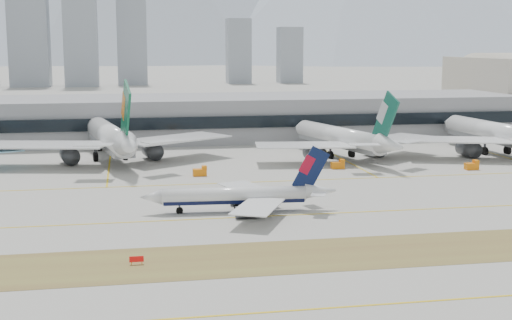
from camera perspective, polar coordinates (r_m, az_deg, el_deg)
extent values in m
plane|color=#9C9A92|center=(146.75, 2.58, -3.97)|extent=(3000.00, 3000.00, 0.00)
cube|color=brown|center=(116.85, 6.14, -7.48)|extent=(360.00, 18.00, 0.06)
cube|color=yellow|center=(142.01, 3.03, -4.41)|extent=(360.00, 0.45, 0.04)
cube|color=yellow|center=(96.20, 10.13, -11.29)|extent=(360.00, 0.45, 0.04)
cube|color=yellow|center=(175.45, 0.37, -1.76)|extent=(360.00, 0.45, 0.04)
cylinder|color=white|center=(143.80, -1.76, -2.82)|extent=(29.12, 4.94, 3.17)
cube|color=black|center=(143.99, -1.76, -3.15)|extent=(28.51, 4.43, 1.43)
cone|color=white|center=(143.30, -8.44, -2.96)|extent=(4.61, 3.43, 3.17)
cone|color=white|center=(146.35, 5.17, -2.48)|extent=(6.62, 3.56, 3.17)
cube|color=white|center=(152.82, -0.67, -2.27)|extent=(11.74, 17.08, 0.19)
cube|color=white|center=(150.01, 4.39, -2.08)|extent=(3.84, 5.00, 0.13)
cylinder|color=#3F4247|center=(150.17, -1.16, -3.16)|extent=(4.97, 2.67, 2.38)
cube|color=#3F4247|center=(149.97, -1.16, -2.80)|extent=(2.02, 0.36, 1.11)
cube|color=white|center=(135.77, 0.15, -3.74)|extent=(13.19, 17.18, 0.19)
cube|color=white|center=(142.11, 5.04, -2.73)|extent=(4.25, 5.16, 0.13)
cylinder|color=#3F4247|center=(138.81, -0.67, -4.19)|extent=(4.97, 2.67, 2.38)
cube|color=#3F4247|center=(138.59, -0.67, -3.81)|extent=(2.02, 0.36, 1.11)
cube|color=#0A1640|center=(145.11, 4.41, -0.79)|extent=(7.83, 0.76, 9.92)
cube|color=#AC0B27|center=(144.77, 4.11, -0.38)|extent=(3.55, 0.56, 4.25)
cylinder|color=#3F4247|center=(143.81, -6.14, -3.90)|extent=(0.38, 0.38, 1.90)
cylinder|color=black|center=(143.90, -6.14, -4.05)|extent=(1.46, 0.64, 1.43)
cylinder|color=#3F4247|center=(142.43, -1.36, -3.98)|extent=(0.38, 0.38, 1.90)
cylinder|color=black|center=(142.52, -1.36, -4.13)|extent=(1.46, 0.64, 1.43)
cylinder|color=#3F4247|center=(146.42, -1.52, -3.61)|extent=(0.38, 0.38, 1.90)
cylinder|color=black|center=(146.51, -1.51, -3.76)|extent=(1.46, 0.64, 1.43)
cylinder|color=white|center=(212.61, -11.68, 1.97)|extent=(15.58, 50.26, 6.60)
cube|color=slate|center=(212.85, -11.66, 1.48)|extent=(14.43, 49.10, 2.97)
cone|color=white|center=(240.85, -12.80, 2.76)|extent=(7.88, 8.70, 6.60)
cone|color=white|center=(182.74, -10.12, 1.10)|extent=(8.51, 12.10, 6.60)
cube|color=white|center=(209.24, -6.52, 1.71)|extent=(34.52, 29.26, 0.40)
cube|color=white|center=(186.45, -7.65, 1.48)|extent=(10.43, 8.67, 0.26)
cylinder|color=#3F4247|center=(211.55, -8.28, 0.76)|extent=(6.38, 9.08, 4.95)
cube|color=#3F4247|center=(211.27, -8.30, 1.29)|extent=(1.12, 3.50, 2.31)
cube|color=white|center=(203.40, -16.28, 1.18)|extent=(33.94, 20.54, 0.40)
cube|color=white|center=(183.32, -12.88, 1.20)|extent=(9.79, 6.01, 0.26)
cylinder|color=#3F4247|center=(207.72, -14.68, 0.40)|extent=(6.38, 9.08, 4.95)
cube|color=#3F4247|center=(207.43, -14.71, 0.94)|extent=(1.12, 3.50, 2.31)
cube|color=#0C5837|center=(185.20, -10.39, 3.65)|extent=(3.10, 13.68, 17.70)
cube|color=#C65F0B|center=(186.38, -10.49, 4.27)|extent=(1.85, 6.25, 7.57)
cylinder|color=#3F4247|center=(231.88, -12.40, 1.22)|extent=(0.79, 0.79, 3.96)
cylinder|color=black|center=(231.99, -12.40, 1.02)|extent=(1.68, 3.13, 2.97)
cylinder|color=#3F4247|center=(211.34, -12.71, 0.44)|extent=(0.79, 0.79, 3.96)
cylinder|color=black|center=(211.46, -12.71, 0.22)|extent=(1.68, 3.13, 2.97)
cylinder|color=#3F4247|center=(212.71, -10.43, 0.57)|extent=(0.79, 0.79, 3.96)
cylinder|color=black|center=(212.83, -10.42, 0.35)|extent=(1.68, 3.13, 2.97)
cylinder|color=white|center=(214.22, 6.67, 1.88)|extent=(16.20, 43.06, 5.69)
cube|color=slate|center=(214.43, 6.67, 1.46)|extent=(15.16, 42.02, 2.56)
cone|color=white|center=(235.53, 3.52, 2.59)|extent=(7.14, 7.78, 5.69)
cone|color=white|center=(192.44, 10.77, 1.16)|extent=(7.88, 10.67, 5.69)
cube|color=white|center=(217.60, 10.99, 1.66)|extent=(29.40, 26.27, 0.34)
cube|color=white|center=(198.17, 12.21, 1.47)|extent=(8.96, 7.80, 0.23)
cylinder|color=#3F4247|center=(217.41, 9.43, 0.86)|extent=(5.91, 8.00, 4.27)
cube|color=#3F4247|center=(217.17, 9.45, 1.31)|extent=(1.16, 3.00, 1.99)
cube|color=white|center=(201.27, 3.88, 1.20)|extent=(28.72, 16.01, 0.34)
cube|color=white|center=(189.67, 8.64, 1.23)|extent=(8.21, 4.67, 0.23)
cylinder|color=#3F4247|center=(206.65, 4.73, 0.52)|extent=(5.91, 8.00, 4.27)
cube|color=#3F4247|center=(206.40, 4.74, 0.99)|extent=(1.16, 3.00, 1.99)
cube|color=#135546|center=(194.04, 10.31, 3.25)|extent=(3.45, 11.65, 15.25)
cube|color=#B8BDC3|center=(194.85, 10.13, 3.77)|extent=(1.94, 5.35, 6.53)
cylinder|color=#3F4247|center=(228.78, 4.52, 1.23)|extent=(0.68, 0.68, 3.41)
cylinder|color=black|center=(228.88, 4.51, 1.06)|extent=(1.60, 2.73, 2.56)
cylinder|color=#3F4247|center=(211.94, 5.97, 0.57)|extent=(0.68, 0.68, 3.41)
cylinder|color=black|center=(212.05, 5.96, 0.38)|extent=(1.60, 2.73, 2.56)
cylinder|color=#3F4247|center=(215.79, 7.65, 0.69)|extent=(0.68, 0.68, 3.41)
cylinder|color=black|center=(215.90, 7.65, 0.51)|extent=(1.60, 2.73, 2.56)
cylinder|color=white|center=(231.52, 18.54, 2.14)|extent=(9.94, 46.85, 6.15)
cube|color=slate|center=(231.72, 18.52, 1.72)|extent=(8.94, 45.84, 2.77)
cone|color=white|center=(254.08, 15.21, 2.89)|extent=(6.71, 7.58, 6.15)
cube|color=white|center=(217.05, 15.87, 1.57)|extent=(32.21, 21.70, 0.37)
cylinder|color=#3F4247|center=(222.98, 16.65, 0.86)|extent=(5.23, 8.10, 4.61)
cube|color=#3F4247|center=(222.73, 16.67, 1.33)|extent=(0.72, 3.26, 2.15)
cylinder|color=#3F4247|center=(246.88, 16.22, 1.51)|extent=(0.74, 0.74, 3.69)
cylinder|color=black|center=(246.98, 16.22, 1.34)|extent=(1.30, 2.85, 2.77)
cylinder|color=#3F4247|center=(228.89, 17.83, 0.85)|extent=(0.74, 0.74, 3.69)
cylinder|color=black|center=(228.99, 17.82, 0.66)|extent=(1.30, 2.85, 2.77)
cylinder|color=#3F4247|center=(233.32, 19.47, 0.92)|extent=(0.74, 0.74, 3.69)
cylinder|color=black|center=(233.42, 19.46, 0.73)|extent=(1.30, 2.85, 2.77)
cube|color=gray|center=(257.52, -3.20, 3.44)|extent=(280.00, 42.00, 15.00)
cube|color=black|center=(236.27, -2.53, 3.03)|extent=(280.00, 1.20, 4.00)
cube|color=beige|center=(309.54, 17.01, 5.26)|extent=(2.00, 57.00, 27.90)
cube|color=red|center=(112.01, -9.54, -7.83)|extent=(2.20, 0.15, 0.90)
cylinder|color=orange|center=(112.19, -9.94, -8.16)|extent=(0.10, 0.10, 0.50)
cylinder|color=orange|center=(112.21, -9.12, -8.13)|extent=(0.10, 0.10, 0.50)
cube|color=orange|center=(195.16, 6.54, -0.43)|extent=(3.50, 2.00, 1.80)
cube|color=orange|center=(195.32, 6.89, -0.07)|extent=(1.20, 1.80, 1.00)
cylinder|color=black|center=(194.16, 6.27, -0.64)|extent=(0.70, 0.30, 0.70)
cylinder|color=black|center=(195.66, 6.14, -0.56)|extent=(0.70, 0.30, 0.70)
cylinder|color=black|center=(194.85, 6.95, -0.62)|extent=(0.70, 0.30, 0.70)
cylinder|color=black|center=(196.36, 6.81, -0.54)|extent=(0.70, 0.30, 0.70)
cube|color=orange|center=(183.89, -4.53, -1.00)|extent=(3.50, 2.00, 1.80)
cube|color=orange|center=(183.80, -4.16, -0.62)|extent=(1.20, 1.80, 1.00)
cylinder|color=black|center=(183.09, -4.87, -1.22)|extent=(0.70, 0.30, 0.70)
cylinder|color=black|center=(184.65, -4.92, -1.13)|extent=(0.70, 0.30, 0.70)
cylinder|color=black|center=(183.33, -4.13, -1.20)|extent=(0.70, 0.30, 0.70)
cylinder|color=black|center=(184.89, -4.18, -1.11)|extent=(0.70, 0.30, 0.70)
cube|color=orange|center=(201.04, 16.86, -0.49)|extent=(3.50, 2.00, 1.80)
cube|color=orange|center=(201.40, 17.18, -0.14)|extent=(1.20, 1.80, 1.00)
cylinder|color=black|center=(199.89, 16.65, -0.69)|extent=(0.70, 0.30, 0.70)
cylinder|color=black|center=(201.29, 16.44, -0.62)|extent=(0.70, 0.30, 0.70)
cylinder|color=black|center=(200.99, 17.26, -0.67)|extent=(0.70, 0.30, 0.70)
cylinder|color=black|center=(202.38, 17.05, -0.59)|extent=(0.70, 0.30, 0.70)
cube|color=#8B939E|center=(598.58, -17.69, 9.45)|extent=(30.00, 27.00, 80.00)
cube|color=#8B939E|center=(590.42, -13.90, 11.08)|extent=(26.00, 23.40, 110.00)
cube|color=#8B939E|center=(604.18, -9.91, 9.27)|extent=(24.00, 21.60, 70.00)
cube|color=#8B939E|center=(616.90, -1.41, 8.70)|extent=(20.00, 18.00, 55.00)
cube|color=#8B939E|center=(625.63, 2.71, 8.38)|extent=(20.00, 18.00, 48.00)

